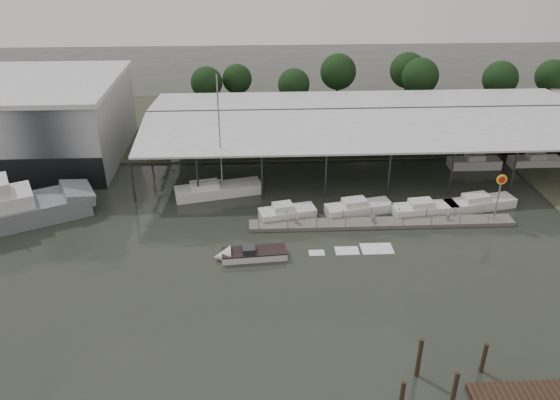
{
  "coord_description": "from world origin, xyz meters",
  "views": [
    {
      "loc": [
        1.92,
        -39.27,
        29.07
      ],
      "look_at": [
        4.3,
        11.32,
        2.5
      ],
      "focal_mm": 35.0,
      "sensor_mm": 36.0,
      "label": 1
    }
  ],
  "objects_px": {
    "grey_trawler": "(6,211)",
    "white_sailboat": "(217,190)",
    "shell_fuel_sign": "(500,189)",
    "speedboat_underway": "(248,254)"
  },
  "relations": [
    {
      "from": "grey_trawler",
      "to": "white_sailboat",
      "type": "bearing_deg",
      "value": -11.63
    },
    {
      "from": "grey_trawler",
      "to": "speedboat_underway",
      "type": "distance_m",
      "value": 26.52
    },
    {
      "from": "shell_fuel_sign",
      "to": "grey_trawler",
      "type": "bearing_deg",
      "value": 177.71
    },
    {
      "from": "shell_fuel_sign",
      "to": "white_sailboat",
      "type": "height_order",
      "value": "white_sailboat"
    },
    {
      "from": "shell_fuel_sign",
      "to": "white_sailboat",
      "type": "distance_m",
      "value": 30.91
    },
    {
      "from": "grey_trawler",
      "to": "shell_fuel_sign",
      "type": "bearing_deg",
      "value": -28.6
    },
    {
      "from": "white_sailboat",
      "to": "speedboat_underway",
      "type": "height_order",
      "value": "white_sailboat"
    },
    {
      "from": "shell_fuel_sign",
      "to": "speedboat_underway",
      "type": "bearing_deg",
      "value": -167.77
    },
    {
      "from": "speedboat_underway",
      "to": "grey_trawler",
      "type": "bearing_deg",
      "value": -21.42
    },
    {
      "from": "grey_trawler",
      "to": "white_sailboat",
      "type": "xyz_separation_m",
      "value": [
        21.66,
        5.67,
        -0.92
      ]
    }
  ]
}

